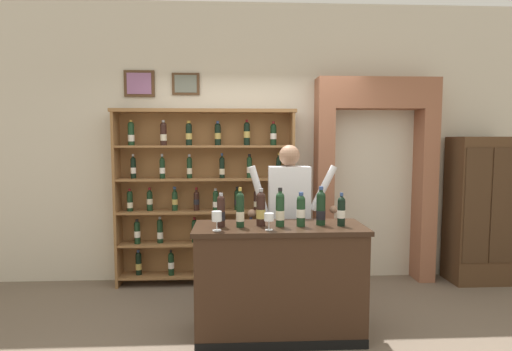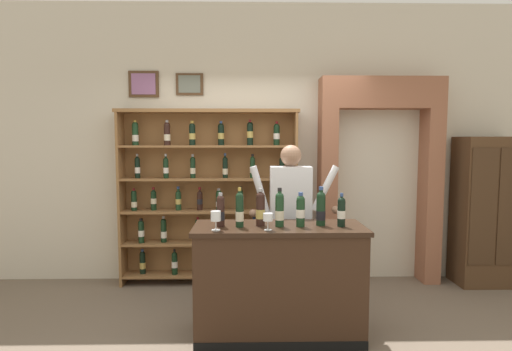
{
  "view_description": "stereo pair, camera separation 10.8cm",
  "coord_description": "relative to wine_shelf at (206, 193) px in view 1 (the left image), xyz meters",
  "views": [
    {
      "loc": [
        -0.21,
        -3.44,
        1.72
      ],
      "look_at": [
        -0.03,
        0.12,
        1.41
      ],
      "focal_mm": 28.58,
      "sensor_mm": 36.0,
      "label": 1
    },
    {
      "loc": [
        -0.1,
        -3.45,
        1.72
      ],
      "look_at": [
        -0.03,
        0.12,
        1.41
      ],
      "focal_mm": 28.58,
      "sensor_mm": 36.0,
      "label": 2
    }
  ],
  "objects": [
    {
      "name": "ground_plane",
      "position": [
        0.56,
        -1.38,
        -1.11
      ],
      "size": [
        14.0,
        14.0,
        0.02
      ],
      "primitive_type": "cube",
      "color": "#6B5B4C"
    },
    {
      "name": "shopkeeper",
      "position": [
        0.89,
        -0.8,
        -0.06
      ],
      "size": [
        0.91,
        0.22,
        1.67
      ],
      "color": "#2D3347",
      "rests_on": "ground"
    },
    {
      "name": "side_cabinet",
      "position": [
        3.28,
        -0.12,
        -0.22
      ],
      "size": [
        0.67,
        0.45,
        1.76
      ],
      "color": "#4C331E",
      "rests_on": "ground"
    },
    {
      "name": "back_wall",
      "position": [
        0.56,
        0.22,
        0.58
      ],
      "size": [
        12.0,
        0.19,
        3.35
      ],
      "color": "beige",
      "rests_on": "ground"
    },
    {
      "name": "wine_shelf",
      "position": [
        0.0,
        0.0,
        0.0
      ],
      "size": [
        2.12,
        0.29,
        2.07
      ],
      "color": "olive",
      "rests_on": "ground"
    },
    {
      "name": "tasting_bottle_grappa",
      "position": [
        1.09,
        -1.37,
        0.04
      ],
      "size": [
        0.08,
        0.08,
        0.34
      ],
      "color": "black",
      "rests_on": "tasting_counter"
    },
    {
      "name": "wine_glass_center",
      "position": [
        0.2,
        -1.56,
        0.0
      ],
      "size": [
        0.08,
        0.08,
        0.16
      ],
      "color": "silver",
      "rests_on": "tasting_counter"
    },
    {
      "name": "tasting_bottle_chianti",
      "position": [
        0.73,
        -1.42,
        0.04
      ],
      "size": [
        0.08,
        0.08,
        0.33
      ],
      "color": "#19381E",
      "rests_on": "tasting_counter"
    },
    {
      "name": "tasting_bottle_brunello",
      "position": [
        0.23,
        -1.4,
        0.02
      ],
      "size": [
        0.07,
        0.07,
        0.29
      ],
      "color": "black",
      "rests_on": "tasting_counter"
    },
    {
      "name": "tasting_bottle_bianco",
      "position": [
        0.91,
        -1.42,
        0.03
      ],
      "size": [
        0.07,
        0.07,
        0.29
      ],
      "color": "#19381E",
      "rests_on": "tasting_counter"
    },
    {
      "name": "tasting_counter",
      "position": [
        0.73,
        -1.38,
        -0.6
      ],
      "size": [
        1.47,
        0.57,
        0.98
      ],
      "color": "#382316",
      "rests_on": "ground"
    },
    {
      "name": "wine_glass_spare",
      "position": [
        0.63,
        -1.56,
        -0.01
      ],
      "size": [
        0.08,
        0.08,
        0.14
      ],
      "color": "silver",
      "rests_on": "tasting_counter"
    },
    {
      "name": "archway_doorway",
      "position": [
        2.04,
        0.08,
        0.3
      ],
      "size": [
        1.44,
        0.45,
        2.45
      ],
      "color": "#935B42",
      "rests_on": "ground"
    },
    {
      "name": "tasting_bottle_vin_santo",
      "position": [
        0.39,
        -1.42,
        0.03
      ],
      "size": [
        0.07,
        0.07,
        0.34
      ],
      "color": "black",
      "rests_on": "tasting_counter"
    },
    {
      "name": "tasting_bottle_rosso",
      "position": [
        0.57,
        -1.38,
        0.04
      ],
      "size": [
        0.08,
        0.08,
        0.32
      ],
      "color": "black",
      "rests_on": "tasting_counter"
    },
    {
      "name": "tasting_bottle_riserva",
      "position": [
        1.26,
        -1.42,
        0.02
      ],
      "size": [
        0.07,
        0.07,
        0.29
      ],
      "color": "black",
      "rests_on": "tasting_counter"
    }
  ]
}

